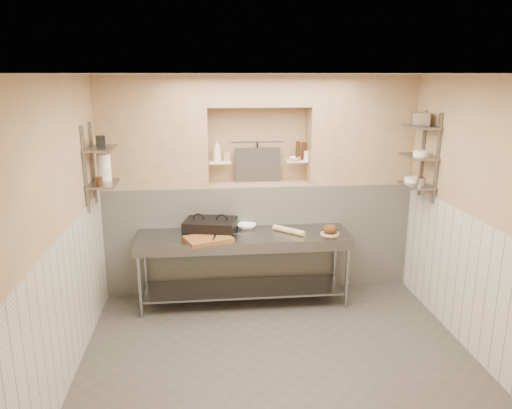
{
  "coord_description": "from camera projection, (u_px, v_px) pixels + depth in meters",
  "views": [
    {
      "loc": [
        -0.7,
        -4.59,
        2.8
      ],
      "look_at": [
        -0.12,
        0.9,
        1.35
      ],
      "focal_mm": 35.0,
      "sensor_mm": 36.0,
      "label": 1
    }
  ],
  "objects": [
    {
      "name": "bowl_alcove",
      "position": [
        295.0,
        159.0,
        6.45
      ],
      "size": [
        0.18,
        0.18,
        0.05
      ],
      "primitive_type": "imported",
      "rotation": [
        0.0,
        0.0,
        -0.25
      ],
      "color": "white",
      "rests_on": "alcove_shelf_right"
    },
    {
      "name": "bread_board",
      "position": [
        330.0,
        234.0,
        6.1
      ],
      "size": [
        0.23,
        0.23,
        0.01
      ],
      "primitive_type": "cylinder",
      "color": "tan",
      "rests_on": "prep_table"
    },
    {
      "name": "condiment_a",
      "position": [
        304.0,
        151.0,
        6.49
      ],
      "size": [
        0.06,
        0.06,
        0.23
      ],
      "primitive_type": "cylinder",
      "color": "#361D0D",
      "rests_on": "alcove_shelf_right"
    },
    {
      "name": "wall_front",
      "position": [
        328.0,
        320.0,
        2.92
      ],
      "size": [
        4.0,
        0.1,
        2.8
      ],
      "primitive_type": "cube",
      "color": "tan",
      "rests_on": "ground"
    },
    {
      "name": "bowl_right_mid",
      "position": [
        421.0,
        153.0,
        5.87
      ],
      "size": [
        0.17,
        0.17,
        0.06
      ],
      "primitive_type": "cylinder",
      "color": "white",
      "rests_on": "wall_shelf_right_mid"
    },
    {
      "name": "jug_left",
      "position": [
        104.0,
        167.0,
        5.69
      ],
      "size": [
        0.15,
        0.15,
        0.31
      ],
      "primitive_type": "cylinder",
      "color": "white",
      "rests_on": "wall_shelf_left_lower"
    },
    {
      "name": "bowl_right",
      "position": [
        412.0,
        179.0,
        6.14
      ],
      "size": [
        0.19,
        0.19,
        0.06
      ],
      "primitive_type": "cylinder",
      "color": "white",
      "rests_on": "wall_shelf_right_lower"
    },
    {
      "name": "wall_shelf_left_upper",
      "position": [
        100.0,
        148.0,
        5.52
      ],
      "size": [
        0.3,
        0.5,
        0.03
      ],
      "primitive_type": "cube",
      "color": "slate",
      "rests_on": "wall_left"
    },
    {
      "name": "bread_loaf",
      "position": [
        330.0,
        229.0,
        6.08
      ],
      "size": [
        0.19,
        0.19,
        0.11
      ],
      "primitive_type": "ellipsoid",
      "color": "#4C2D19",
      "rests_on": "bread_board"
    },
    {
      "name": "box_left_upper",
      "position": [
        101.0,
        141.0,
        5.54
      ],
      "size": [
        0.11,
        0.11,
        0.12
      ],
      "primitive_type": "cube",
      "rotation": [
        0.0,
        0.0,
        0.35
      ],
      "color": "black",
      "rests_on": "wall_shelf_left_upper"
    },
    {
      "name": "basket_right",
      "position": [
        420.0,
        119.0,
        5.85
      ],
      "size": [
        0.26,
        0.28,
        0.15
      ],
      "primitive_type": "cube",
      "rotation": [
        0.0,
        0.0,
        -0.32
      ],
      "color": "gray",
      "rests_on": "wall_shelf_right_upper"
    },
    {
      "name": "jar_left",
      "position": [
        99.0,
        182.0,
        5.42
      ],
      "size": [
        0.07,
        0.07,
        0.11
      ],
      "primitive_type": "cylinder",
      "color": "#361D0D",
      "rests_on": "wall_shelf_left_lower"
    },
    {
      "name": "prep_table",
      "position": [
        244.0,
        254.0,
        6.15
      ],
      "size": [
        2.6,
        0.7,
        0.9
      ],
      "color": "gray",
      "rests_on": "floor"
    },
    {
      "name": "shelf_rail_right_b",
      "position": [
        437.0,
        159.0,
        5.75
      ],
      "size": [
        0.03,
        0.03,
        1.05
      ],
      "primitive_type": "cube",
      "color": "slate",
      "rests_on": "wall_right"
    },
    {
      "name": "wainscot_right",
      "position": [
        465.0,
        281.0,
        5.22
      ],
      "size": [
        0.02,
        3.9,
        1.4
      ],
      "primitive_type": "cube",
      "color": "silver",
      "rests_on": "floor"
    },
    {
      "name": "backwall_header",
      "position": [
        259.0,
        90.0,
        6.22
      ],
      "size": [
        1.3,
        0.4,
        0.4
      ],
      "primitive_type": "cube",
      "color": "tan",
      "rests_on": "backwall_lower"
    },
    {
      "name": "hanging_steel",
      "position": [
        257.0,
        154.0,
        6.57
      ],
      "size": [
        0.02,
        0.02,
        0.3
      ],
      "primitive_type": "cylinder",
      "color": "black",
      "rests_on": "utensil_rail"
    },
    {
      "name": "wall_shelf_right_lower",
      "position": [
        416.0,
        185.0,
        6.01
      ],
      "size": [
        0.3,
        0.5,
        0.02
      ],
      "primitive_type": "cube",
      "color": "slate",
      "rests_on": "wall_right"
    },
    {
      "name": "condiment_b",
      "position": [
        298.0,
        151.0,
        6.49
      ],
      "size": [
        0.06,
        0.06,
        0.24
      ],
      "primitive_type": "cylinder",
      "color": "#361D0D",
      "rests_on": "alcove_shelf_right"
    },
    {
      "name": "backwall_lower",
      "position": [
        258.0,
        235.0,
        6.7
      ],
      "size": [
        4.0,
        0.4,
        1.4
      ],
      "primitive_type": "cube",
      "color": "silver",
      "rests_on": "floor"
    },
    {
      "name": "splash_panel",
      "position": [
        258.0,
        165.0,
        6.56
      ],
      "size": [
        0.6,
        0.08,
        0.45
      ],
      "primitive_type": "cube",
      "rotation": [
        -0.14,
        0.0,
        0.0
      ],
      "color": "#383330",
      "rests_on": "alcove_sill"
    },
    {
      "name": "utensil_rail",
      "position": [
        257.0,
        141.0,
        6.55
      ],
      "size": [
        0.7,
        0.02,
        0.02
      ],
      "primitive_type": "cylinder",
      "rotation": [
        0.0,
        1.57,
        0.0
      ],
      "color": "gray",
      "rests_on": "wall_back"
    },
    {
      "name": "shelf_rail_right_a",
      "position": [
        422.0,
        154.0,
        6.13
      ],
      "size": [
        0.03,
        0.03,
        1.05
      ],
      "primitive_type": "cube",
      "color": "slate",
      "rests_on": "wall_right"
    },
    {
      "name": "alcove_shelf_right",
      "position": [
        297.0,
        161.0,
        6.5
      ],
      "size": [
        0.28,
        0.16,
        0.02
      ],
      "primitive_type": "cube",
      "color": "white",
      "rests_on": "backwall_lower"
    },
    {
      "name": "mixing_bowl",
      "position": [
        247.0,
        226.0,
        6.32
      ],
      "size": [
        0.28,
        0.28,
        0.06
      ],
      "primitive_type": "imported",
      "rotation": [
        0.0,
        0.0,
        -0.24
      ],
      "color": "white",
      "rests_on": "prep_table"
    },
    {
      "name": "shelf_rail_left_a",
      "position": [
        93.0,
        163.0,
        5.74
      ],
      "size": [
        0.03,
        0.03,
        0.95
      ],
      "primitive_type": "cube",
      "color": "slate",
      "rests_on": "wall_left"
    },
    {
      "name": "rolling_pin",
      "position": [
        289.0,
        230.0,
        6.13
      ],
      "size": [
        0.37,
        0.36,
        0.07
      ],
      "primitive_type": "cylinder",
      "rotation": [
        1.57,
        0.0,
        0.8
      ],
      "color": "tan",
      "rests_on": "prep_table"
    },
    {
      "name": "wainscot_left",
      "position": [
        74.0,
        298.0,
        4.82
      ],
      "size": [
        0.02,
        3.9,
        1.4
      ],
      "primitive_type": "cube",
      "color": "silver",
      "rests_on": "floor"
    },
    {
      "name": "canister_right",
      "position": [
        421.0,
        182.0,
        5.88
      ],
      "size": [
        0.1,
        0.1,
        0.1
      ],
      "primitive_type": "cylinder",
      "color": "gray",
      "rests_on": "wall_shelf_right_lower"
    },
    {
      "name": "cutting_board",
      "position": [
        208.0,
        239.0,
        5.85
      ],
      "size": [
        0.62,
        0.52,
        0.05
      ],
      "primitive_type": "cube",
      "rotation": [
        0.0,
        0.0,
        0.36
      ],
      "color": "brown",
      "rests_on": "prep_table"
    },
    {
      "name": "wall_shelf_right_upper",
      "position": [
        421.0,
        127.0,
        5.84
      ],
      "size": [
        0.3,
        0.5,
        0.03
      ],
      "primitive_type": "cube",
      "color": "slate",
      "rests_on": "wall_right"
    },
    {
      "name": "backwall_pillar_left",
      "position": [
        153.0,
        132.0,
        6.22
      ],
      "size": [
        1.35,
        0.4,
        1.4
      ],
      "primitive_type": "cube",
      "color": "tan",
      "rests_on": "backwall_lower"
    },
    {
      "name": "panini_press",
      "position": [
        210.0,
        226.0,
        6.13
      ],
      "size": [
        0.7,
        0.57,
        0.17
      ],
      "rotation": [
        0.0,
        0.0,
        -0.23
      ],
      "color": "black",
      "rests_on": "prep_table"
    },
    {
      "name": "alcove_sill",
      "position": [
        259.0,
        183.0,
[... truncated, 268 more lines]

